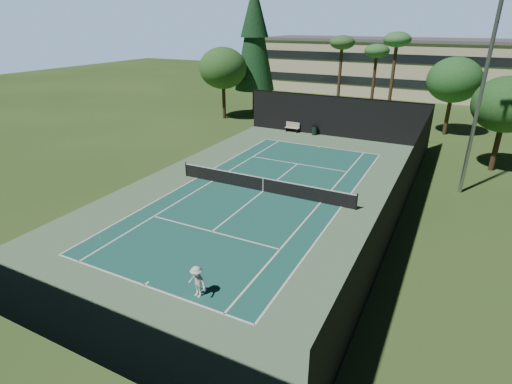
% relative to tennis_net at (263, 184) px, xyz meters
% --- Properties ---
extents(ground, '(160.00, 160.00, 0.00)m').
position_rel_tennis_net_xyz_m(ground, '(0.00, 0.00, -0.56)').
color(ground, '#304E1D').
rests_on(ground, ground).
extents(apron_slab, '(18.00, 32.00, 0.01)m').
position_rel_tennis_net_xyz_m(apron_slab, '(0.00, 0.00, -0.55)').
color(apron_slab, '#577B56').
rests_on(apron_slab, ground).
extents(court_surface, '(10.97, 23.77, 0.01)m').
position_rel_tennis_net_xyz_m(court_surface, '(0.00, 0.00, -0.55)').
color(court_surface, '#1B594E').
rests_on(court_surface, ground).
extents(court_lines, '(11.07, 23.87, 0.01)m').
position_rel_tennis_net_xyz_m(court_lines, '(0.00, 0.00, -0.54)').
color(court_lines, white).
rests_on(court_lines, ground).
extents(tennis_net, '(12.90, 0.10, 1.10)m').
position_rel_tennis_net_xyz_m(tennis_net, '(0.00, 0.00, 0.00)').
color(tennis_net, black).
rests_on(tennis_net, ground).
extents(fence, '(18.04, 32.05, 4.03)m').
position_rel_tennis_net_xyz_m(fence, '(0.00, 0.06, 1.45)').
color(fence, black).
rests_on(fence, ground).
extents(player, '(1.02, 0.69, 1.46)m').
position_rel_tennis_net_xyz_m(player, '(2.53, -11.40, 0.17)').
color(player, white).
rests_on(player, ground).
extents(tennis_ball_a, '(0.07, 0.07, 0.07)m').
position_rel_tennis_net_xyz_m(tennis_ball_a, '(-4.91, -9.75, -0.52)').
color(tennis_ball_a, '#DEEF36').
rests_on(tennis_ball_a, ground).
extents(tennis_ball_b, '(0.08, 0.08, 0.08)m').
position_rel_tennis_net_xyz_m(tennis_ball_b, '(-2.81, 1.79, -0.52)').
color(tennis_ball_b, '#D4EC35').
rests_on(tennis_ball_b, ground).
extents(tennis_ball_c, '(0.06, 0.06, 0.06)m').
position_rel_tennis_net_xyz_m(tennis_ball_c, '(-0.06, 2.01, -0.53)').
color(tennis_ball_c, '#C5D731').
rests_on(tennis_ball_c, ground).
extents(tennis_ball_d, '(0.07, 0.07, 0.07)m').
position_rel_tennis_net_xyz_m(tennis_ball_d, '(-4.53, 3.73, -0.52)').
color(tennis_ball_d, '#B2D02F').
rests_on(tennis_ball_d, ground).
extents(park_bench, '(1.50, 0.45, 1.02)m').
position_rel_tennis_net_xyz_m(park_bench, '(-4.30, 15.75, -0.01)').
color(park_bench, beige).
rests_on(park_bench, ground).
extents(trash_bin, '(0.56, 0.56, 0.95)m').
position_rel_tennis_net_xyz_m(trash_bin, '(-1.82, 15.65, -0.08)').
color(trash_bin, black).
rests_on(trash_bin, ground).
extents(pine_tree, '(4.80, 4.80, 15.00)m').
position_rel_tennis_net_xyz_m(pine_tree, '(-12.00, 22.00, 9.00)').
color(pine_tree, '#4E3121').
rests_on(pine_tree, ground).
extents(palm_a, '(2.80, 2.80, 9.32)m').
position_rel_tennis_net_xyz_m(palm_a, '(-2.00, 24.00, 7.63)').
color(palm_a, '#4B3220').
rests_on(palm_a, ground).
extents(palm_b, '(2.80, 2.80, 8.42)m').
position_rel_tennis_net_xyz_m(palm_b, '(1.50, 26.00, 6.80)').
color(palm_b, '#4A2F1F').
rests_on(palm_b, ground).
extents(palm_c, '(2.80, 2.80, 9.77)m').
position_rel_tennis_net_xyz_m(palm_c, '(4.00, 23.00, 8.05)').
color(palm_c, '#4A351F').
rests_on(palm_c, ground).
extents(decid_tree_a, '(5.12, 5.12, 7.62)m').
position_rel_tennis_net_xyz_m(decid_tree_a, '(10.00, 22.00, 4.86)').
color(decid_tree_a, '#43301C').
rests_on(decid_tree_a, ground).
extents(decid_tree_b, '(4.80, 4.80, 7.14)m').
position_rel_tennis_net_xyz_m(decid_tree_b, '(14.00, 12.00, 4.52)').
color(decid_tree_b, '#422D1C').
rests_on(decid_tree_b, ground).
extents(decid_tree_c, '(5.44, 5.44, 8.09)m').
position_rel_tennis_net_xyz_m(decid_tree_c, '(-14.00, 18.00, 5.21)').
color(decid_tree_c, '#42301C').
rests_on(decid_tree_c, ground).
extents(campus_building, '(40.50, 12.50, 8.30)m').
position_rel_tennis_net_xyz_m(campus_building, '(0.00, 45.98, 3.65)').
color(campus_building, beige).
rests_on(campus_building, ground).
extents(light_pole, '(0.90, 0.25, 12.22)m').
position_rel_tennis_net_xyz_m(light_pole, '(12.00, 6.00, 5.90)').
color(light_pole, gray).
rests_on(light_pole, ground).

